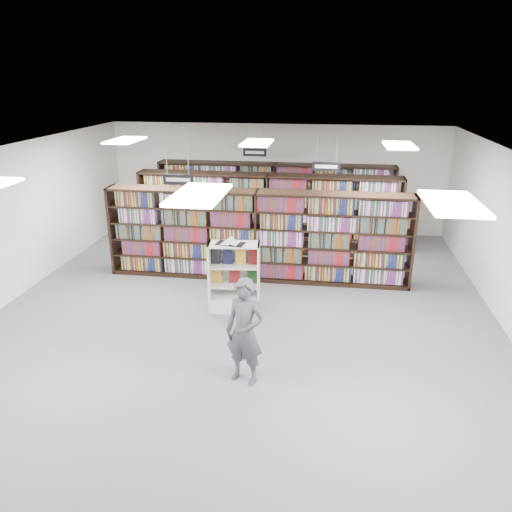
# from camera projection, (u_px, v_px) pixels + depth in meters

# --- Properties ---
(floor) EXTENTS (12.00, 12.00, 0.00)m
(floor) POSITION_uv_depth(u_px,v_px,m) (243.00, 315.00, 10.01)
(floor) COLOR #5A5A60
(floor) RESTS_ON ground
(ceiling) EXTENTS (10.00, 12.00, 0.10)m
(ceiling) POSITION_uv_depth(u_px,v_px,m) (241.00, 155.00, 8.92)
(ceiling) COLOR white
(ceiling) RESTS_ON wall_back
(wall_back) EXTENTS (10.00, 0.10, 3.20)m
(wall_back) POSITION_uv_depth(u_px,v_px,m) (276.00, 178.00, 15.04)
(wall_back) COLOR white
(wall_back) RESTS_ON ground
(wall_front) EXTENTS (10.00, 0.10, 3.20)m
(wall_front) POSITION_uv_depth(u_px,v_px,m) (110.00, 477.00, 3.89)
(wall_front) COLOR white
(wall_front) RESTS_ON ground
(wall_left) EXTENTS (0.10, 12.00, 3.20)m
(wall_left) POSITION_uv_depth(u_px,v_px,m) (0.00, 229.00, 10.15)
(wall_left) COLOR white
(wall_left) RESTS_ON ground
(bookshelf_row_near) EXTENTS (7.00, 0.60, 2.10)m
(bookshelf_row_near) POSITION_uv_depth(u_px,v_px,m) (257.00, 236.00, 11.51)
(bookshelf_row_near) COLOR black
(bookshelf_row_near) RESTS_ON floor
(bookshelf_row_mid) EXTENTS (7.00, 0.60, 2.10)m
(bookshelf_row_mid) POSITION_uv_depth(u_px,v_px,m) (268.00, 213.00, 13.37)
(bookshelf_row_mid) COLOR black
(bookshelf_row_mid) RESTS_ON floor
(bookshelf_row_far) EXTENTS (7.00, 0.60, 2.10)m
(bookshelf_row_far) POSITION_uv_depth(u_px,v_px,m) (275.00, 198.00, 14.95)
(bookshelf_row_far) COLOR black
(bookshelf_row_far) RESTS_ON floor
(aisle_sign_left) EXTENTS (0.65, 0.02, 0.80)m
(aisle_sign_left) POSITION_uv_depth(u_px,v_px,m) (178.00, 179.00, 10.28)
(aisle_sign_left) COLOR #B2B2B7
(aisle_sign_left) RESTS_ON ceiling
(aisle_sign_right) EXTENTS (0.65, 0.02, 0.80)m
(aisle_sign_right) POSITION_uv_depth(u_px,v_px,m) (326.00, 166.00, 11.73)
(aisle_sign_right) COLOR #B2B2B7
(aisle_sign_right) RESTS_ON ceiling
(aisle_sign_center) EXTENTS (0.65, 0.02, 0.80)m
(aisle_sign_center) POSITION_uv_depth(u_px,v_px,m) (255.00, 152.00, 13.86)
(aisle_sign_center) COLOR #B2B2B7
(aisle_sign_center) RESTS_ON ceiling
(troffer_front_center) EXTENTS (0.60, 1.20, 0.04)m
(troffer_front_center) POSITION_uv_depth(u_px,v_px,m) (199.00, 195.00, 6.14)
(troffer_front_center) COLOR white
(troffer_front_center) RESTS_ON ceiling
(troffer_front_right) EXTENTS (0.60, 1.20, 0.04)m
(troffer_front_right) POSITION_uv_depth(u_px,v_px,m) (453.00, 203.00, 5.73)
(troffer_front_right) COLOR white
(troffer_front_right) RESTS_ON ceiling
(troffer_back_left) EXTENTS (0.60, 1.20, 0.04)m
(troffer_back_left) POSITION_uv_depth(u_px,v_px,m) (125.00, 140.00, 11.20)
(troffer_back_left) COLOR white
(troffer_back_left) RESTS_ON ceiling
(troffer_back_center) EXTENTS (0.60, 1.20, 0.04)m
(troffer_back_center) POSITION_uv_depth(u_px,v_px,m) (257.00, 143.00, 10.79)
(troffer_back_center) COLOR white
(troffer_back_center) RESTS_ON ceiling
(troffer_back_right) EXTENTS (0.60, 1.20, 0.04)m
(troffer_back_right) POSITION_uv_depth(u_px,v_px,m) (399.00, 145.00, 10.38)
(troffer_back_right) COLOR white
(troffer_back_right) RESTS_ON ceiling
(endcap_display) EXTENTS (1.07, 0.62, 1.43)m
(endcap_display) POSITION_uv_depth(u_px,v_px,m) (235.00, 287.00, 10.15)
(endcap_display) COLOR silver
(endcap_display) RESTS_ON floor
(open_book) EXTENTS (0.58, 0.39, 0.12)m
(open_book) POSITION_uv_depth(u_px,v_px,m) (230.00, 242.00, 9.76)
(open_book) COLOR black
(open_book) RESTS_ON endcap_display
(shopper) EXTENTS (0.72, 0.58, 1.72)m
(shopper) POSITION_uv_depth(u_px,v_px,m) (245.00, 332.00, 7.61)
(shopper) COLOR #47434C
(shopper) RESTS_ON floor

